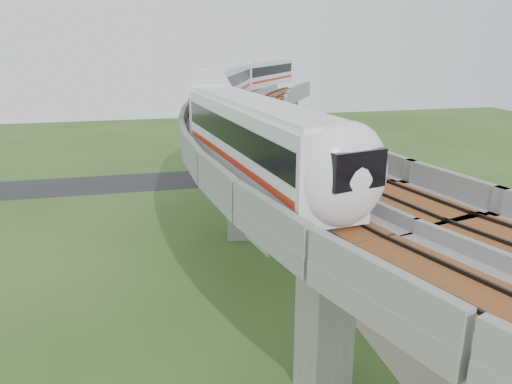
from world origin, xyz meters
TOP-DOWN VIEW (x-y plane):
  - ground at (0.00, 0.00)m, footprint 160.00×160.00m
  - dirt_lot at (14.00, -2.00)m, footprint 18.00×26.00m
  - asphalt_road at (0.00, 30.00)m, footprint 60.00×8.00m
  - viaduct at (3.84, 0.00)m, footprint 19.58×73.98m
  - metro_train at (2.04, 14.11)m, footprint 19.16×59.54m
  - fence at (9.75, 0.00)m, footprint 3.87×38.73m
  - tree_0 at (11.96, 23.78)m, footprint 1.92×1.92m
  - tree_1 at (7.66, 13.86)m, footprint 2.52×2.52m
  - tree_2 at (7.22, 4.89)m, footprint 2.63×2.63m
  - tree_3 at (7.33, -4.53)m, footprint 1.82×1.82m
  - tree_4 at (8.88, -13.49)m, footprint 2.82×2.82m
  - car_red at (15.52, -2.26)m, footprint 3.68×2.75m
  - car_dark at (11.52, 5.39)m, footprint 4.70×2.98m

SIDE VIEW (x-z plane):
  - ground at x=0.00m, z-range 0.00..0.00m
  - asphalt_road at x=0.00m, z-range 0.00..0.03m
  - dirt_lot at x=14.00m, z-range 0.00..0.04m
  - car_red at x=15.52m, z-range 0.04..1.20m
  - car_dark at x=11.52m, z-range 0.04..1.31m
  - fence at x=9.75m, z-range 0.00..1.50m
  - tree_0 at x=11.96m, z-range 0.48..3.09m
  - tree_2 at x=7.22m, z-range 0.36..3.32m
  - tree_1 at x=7.66m, z-range 0.42..3.42m
  - tree_3 at x=7.33m, z-range 0.61..3.41m
  - tree_4 at x=8.88m, z-range 0.54..4.01m
  - viaduct at x=3.84m, z-range 3.35..14.75m
  - metro_train at x=2.04m, z-range 10.49..14.13m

